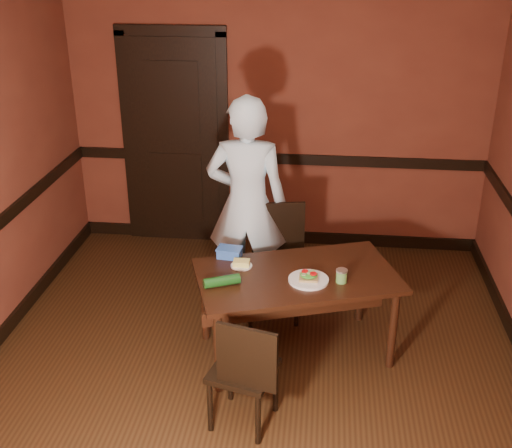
% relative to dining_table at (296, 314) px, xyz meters
% --- Properties ---
extents(floor, '(4.00, 4.50, 0.01)m').
position_rel_dining_table_xyz_m(floor, '(-0.30, -0.34, -0.34)').
color(floor, black).
rests_on(floor, ground).
extents(wall_back, '(4.00, 0.02, 2.70)m').
position_rel_dining_table_xyz_m(wall_back, '(-0.30, 1.91, 1.01)').
color(wall_back, brown).
rests_on(wall_back, ground).
extents(dado_back, '(4.00, 0.03, 0.10)m').
position_rel_dining_table_xyz_m(dado_back, '(-0.30, 1.89, 0.56)').
color(dado_back, black).
rests_on(dado_back, ground).
extents(baseboard_back, '(4.00, 0.03, 0.12)m').
position_rel_dining_table_xyz_m(baseboard_back, '(-0.30, 1.89, -0.28)').
color(baseboard_back, black).
rests_on(baseboard_back, ground).
extents(door, '(1.05, 0.07, 2.20)m').
position_rel_dining_table_xyz_m(door, '(-1.30, 1.87, 0.76)').
color(door, black).
rests_on(door, ground).
extents(dining_table, '(1.61, 1.22, 0.67)m').
position_rel_dining_table_xyz_m(dining_table, '(0.00, 0.00, 0.00)').
color(dining_table, black).
rests_on(dining_table, floor).
extents(chair_far, '(0.51, 0.51, 0.93)m').
position_rel_dining_table_xyz_m(chair_far, '(-0.22, 0.50, 0.13)').
color(chair_far, black).
rests_on(chair_far, floor).
extents(chair_near, '(0.47, 0.47, 0.83)m').
position_rel_dining_table_xyz_m(chair_near, '(-0.29, -0.80, 0.08)').
color(chair_near, black).
rests_on(chair_near, floor).
extents(person, '(0.66, 0.43, 1.81)m').
position_rel_dining_table_xyz_m(person, '(-0.45, 0.70, 0.57)').
color(person, silver).
rests_on(person, floor).
extents(sandwich_plate, '(0.29, 0.29, 0.07)m').
position_rel_dining_table_xyz_m(sandwich_plate, '(0.09, -0.09, 0.36)').
color(sandwich_plate, white).
rests_on(sandwich_plate, dining_table).
extents(sauce_jar, '(0.08, 0.08, 0.10)m').
position_rel_dining_table_xyz_m(sauce_jar, '(0.32, -0.08, 0.38)').
color(sauce_jar, '#5B9647').
rests_on(sauce_jar, dining_table).
extents(cheese_saucer, '(0.16, 0.16, 0.05)m').
position_rel_dining_table_xyz_m(cheese_saucer, '(-0.41, 0.07, 0.36)').
color(cheese_saucer, white).
rests_on(cheese_saucer, dining_table).
extents(food_tub, '(0.20, 0.15, 0.08)m').
position_rel_dining_table_xyz_m(food_tub, '(-0.52, 0.21, 0.37)').
color(food_tub, blue).
rests_on(food_tub, dining_table).
extents(wrapped_veg, '(0.26, 0.17, 0.07)m').
position_rel_dining_table_xyz_m(wrapped_veg, '(-0.51, -0.22, 0.37)').
color(wrapped_veg, '#154415').
rests_on(wrapped_veg, dining_table).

